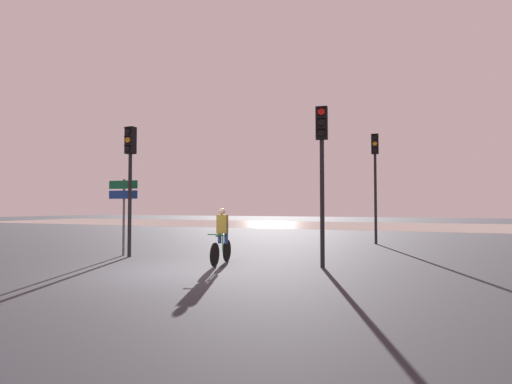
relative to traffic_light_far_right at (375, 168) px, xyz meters
name	(u,v)px	position (x,y,z in m)	size (l,w,h in m)	color
ground_plane	(163,272)	(-4.23, -10.02, -3.40)	(120.00, 120.00, 0.00)	#28282D
water_strip	(348,225)	(-4.23, 18.38, -3.40)	(80.00, 16.00, 0.01)	#9E937F
traffic_light_far_right	(375,168)	(0.00, 0.00, 0.00)	(0.34, 0.36, 4.94)	black
traffic_light_near_right	(322,155)	(-0.64, -7.78, -0.34)	(0.35, 0.37, 4.41)	black
traffic_light_near_left	(130,166)	(-7.08, -7.90, -0.39)	(0.33, 0.35, 4.32)	black
direction_sign_post	(123,203)	(-7.51, -7.70, -1.61)	(1.10, 0.17, 2.60)	slate
cyclist	(222,235)	(-3.51, -8.16, -2.59)	(0.47, 1.70, 1.62)	black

